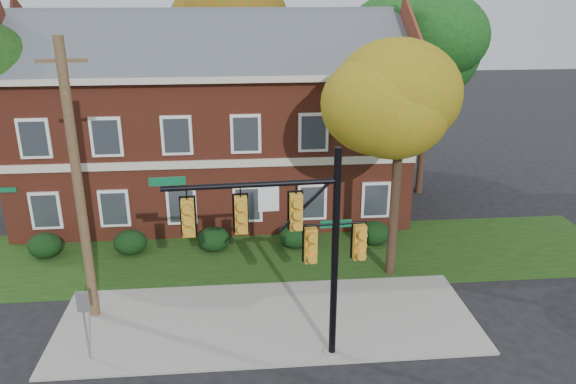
{
  "coord_description": "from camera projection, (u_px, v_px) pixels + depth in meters",
  "views": [
    {
      "loc": [
        -0.8,
        -15.34,
        10.64
      ],
      "look_at": [
        0.86,
        3.0,
        3.92
      ],
      "focal_mm": 35.0,
      "sensor_mm": 36.0,
      "label": 1
    }
  ],
  "objects": [
    {
      "name": "hedge_far_left",
      "position": [
        45.0,
        245.0,
        23.39
      ],
      "size": [
        1.4,
        1.26,
        1.05
      ],
      "primitive_type": "ellipsoid",
      "color": "black",
      "rests_on": "ground"
    },
    {
      "name": "tree_near_right",
      "position": [
        409.0,
        107.0,
        19.84
      ],
      "size": [
        4.5,
        4.25,
        8.58
      ],
      "color": "black",
      "rests_on": "ground"
    },
    {
      "name": "tree_right_rear",
      "position": [
        438.0,
        41.0,
        28.06
      ],
      "size": [
        6.3,
        5.95,
        10.62
      ],
      "color": "black",
      "rests_on": "ground"
    },
    {
      "name": "ground",
      "position": [
        270.0,
        339.0,
        18.07
      ],
      "size": [
        120.0,
        120.0,
        0.0
      ],
      "primitive_type": "plane",
      "color": "black",
      "rests_on": "ground"
    },
    {
      "name": "hedge_center",
      "position": [
        214.0,
        239.0,
        23.99
      ],
      "size": [
        1.4,
        1.26,
        1.05
      ],
      "primitive_type": "ellipsoid",
      "color": "black",
      "rests_on": "ground"
    },
    {
      "name": "traffic_signal",
      "position": [
        294.0,
        236.0,
        15.68
      ],
      "size": [
        5.94,
        0.64,
        6.63
      ],
      "rotation": [
        0.0,
        0.0,
        0.05
      ],
      "color": "gray",
      "rests_on": "ground"
    },
    {
      "name": "tree_far_rear",
      "position": [
        237.0,
        20.0,
        33.5
      ],
      "size": [
        6.84,
        6.46,
        11.52
      ],
      "color": "black",
      "rests_on": "ground"
    },
    {
      "name": "hedge_right",
      "position": [
        295.0,
        236.0,
        24.28
      ],
      "size": [
        1.4,
        1.26,
        1.05
      ],
      "primitive_type": "ellipsoid",
      "color": "black",
      "rests_on": "ground"
    },
    {
      "name": "apartment_building",
      "position": [
        213.0,
        111.0,
        27.37
      ],
      "size": [
        18.8,
        8.8,
        9.74
      ],
      "color": "maroon",
      "rests_on": "ground"
    },
    {
      "name": "hedge_far_right",
      "position": [
        374.0,
        233.0,
        24.58
      ],
      "size": [
        1.4,
        1.26,
        1.05
      ],
      "primitive_type": "ellipsoid",
      "color": "black",
      "rests_on": "ground"
    },
    {
      "name": "utility_pole",
      "position": [
        78.0,
        186.0,
        17.7
      ],
      "size": [
        1.46,
        0.33,
        9.37
      ],
      "rotation": [
        0.0,
        0.0,
        0.07
      ],
      "color": "#513726",
      "rests_on": "ground"
    },
    {
      "name": "hedge_left",
      "position": [
        130.0,
        242.0,
        23.69
      ],
      "size": [
        1.4,
        1.26,
        1.05
      ],
      "primitive_type": "ellipsoid",
      "color": "black",
      "rests_on": "ground"
    },
    {
      "name": "sidewalk",
      "position": [
        268.0,
        321.0,
        18.99
      ],
      "size": [
        14.0,
        5.0,
        0.08
      ],
      "primitive_type": "cube",
      "color": "gray",
      "rests_on": "ground"
    },
    {
      "name": "sign_post",
      "position": [
        84.0,
        315.0,
        16.48
      ],
      "size": [
        0.34,
        0.07,
        2.36
      ],
      "rotation": [
        0.0,
        0.0,
        -0.07
      ],
      "color": "slate",
      "rests_on": "ground"
    },
    {
      "name": "grass_strip",
      "position": [
        261.0,
        255.0,
        23.67
      ],
      "size": [
        30.0,
        6.0,
        0.04
      ],
      "primitive_type": "cube",
      "color": "#193811",
      "rests_on": "ground"
    }
  ]
}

